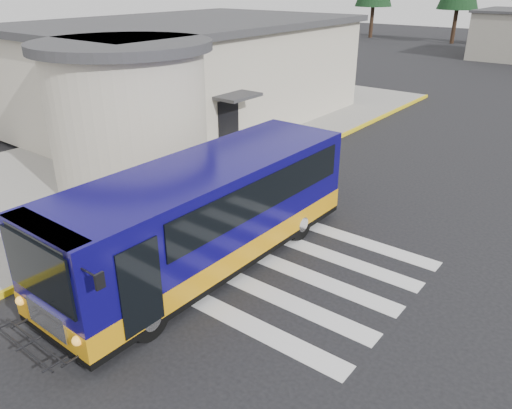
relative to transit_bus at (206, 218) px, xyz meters
The scene contains 8 objects.
ground 2.62m from the transit_bus, 54.19° to the left, with size 140.00×140.00×0.00m, color black.
sidewalk 9.72m from the transit_bus, 142.66° to the left, with size 10.00×34.00×0.15m, color gray.
curb_strip 6.56m from the transit_bus, 114.90° to the left, with size 0.12×34.00×0.16m, color yellow.
station_building 12.99m from the transit_bus, 137.36° to the left, with size 12.70×18.70×4.80m.
crosswalk 1.86m from the transit_bus, 51.51° to the left, with size 8.00×5.35×0.01m.
transit_bus is the anchor object (origin of this frame).
pedestrian_b 4.12m from the transit_bus, 159.13° to the left, with size 0.76×0.59×1.56m, color black.
bollard 3.84m from the transit_bus, 168.33° to the right, with size 0.09×0.09×1.11m, color black.
Camera 1 is at (6.50, -9.92, 6.75)m, focal length 35.00 mm.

